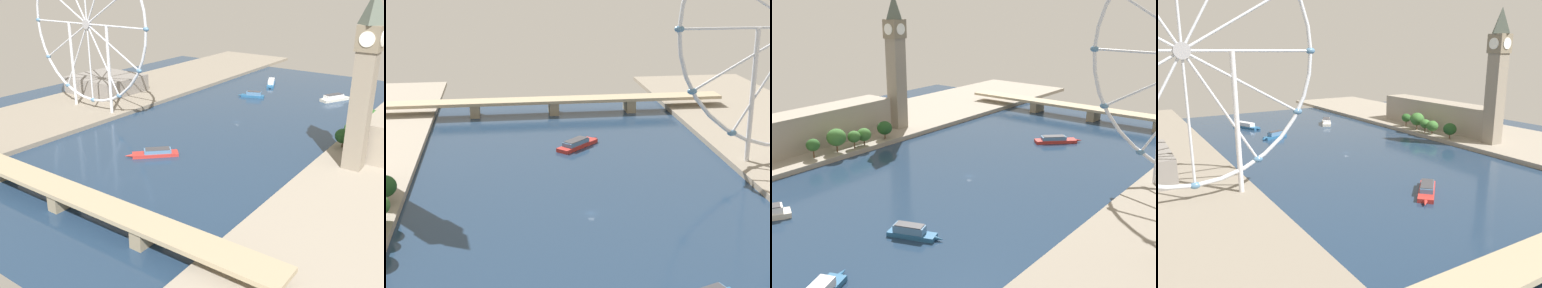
# 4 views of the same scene
# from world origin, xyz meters

# --- Properties ---
(ground_plane) EXTENTS (414.07, 414.07, 0.00)m
(ground_plane) POSITION_xyz_m (0.00, 0.00, 0.00)
(ground_plane) COLOR #1E334C
(river_bridge) EXTENTS (226.07, 15.21, 10.02)m
(river_bridge) POSITION_xyz_m (0.00, 160.53, 7.91)
(river_bridge) COLOR tan
(river_bridge) RESTS_ON ground_plane
(tour_boat_0) EXTENTS (26.31, 26.10, 4.64)m
(tour_boat_0) POSITION_xyz_m (6.00, 86.89, 1.87)
(tour_boat_0) COLOR #B22D28
(tour_boat_0) RESTS_ON ground_plane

